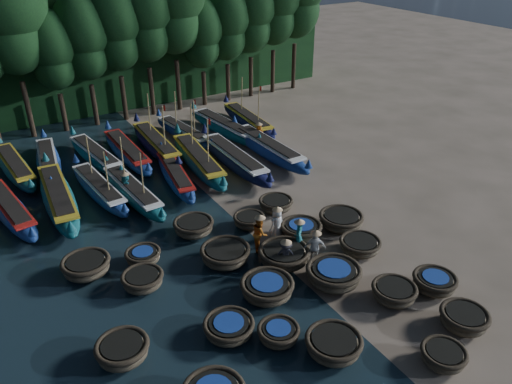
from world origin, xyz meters
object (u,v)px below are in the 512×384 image
coracle_19 (341,220)px  fisherman_0 (277,223)px  long_boat_7 (234,159)px  fisherman_3 (286,254)px  long_boat_17 (248,120)px  coracle_3 (443,356)px  coracle_4 (464,319)px  fisherman_4 (315,246)px  fisherman_1 (299,236)px  coracle_20 (86,266)px  long_boat_6 (198,160)px  long_boat_4 (132,191)px  long_boat_11 (48,162)px  coracle_24 (276,204)px  long_boat_1 (10,209)px  long_boat_16 (224,127)px  coracle_10 (123,350)px  coracle_15 (143,280)px  fisherman_6 (259,133)px  long_boat_10 (15,167)px  long_boat_8 (268,148)px  long_boat_15 (184,133)px  fisherman_5 (126,185)px  coracle_16 (225,254)px  coracle_21 (143,256)px  long_boat_2 (58,197)px  long_boat_14 (156,144)px  coracle_22 (194,226)px  coracle_11 (229,327)px  coracle_8 (394,292)px  coracle_7 (334,344)px  fisherman_2 (260,232)px  long_boat_12 (96,155)px  long_boat_5 (176,175)px  long_boat_3 (99,188)px  coracle_13 (334,274)px  coracle_18 (301,230)px  coracle_23 (249,220)px  coracle_17 (284,255)px

coracle_19 → fisherman_0: bearing=165.6°
long_boat_7 → fisherman_3: (-3.21, -10.41, 0.19)m
long_boat_17 → coracle_3: bearing=-100.0°
coracle_4 → long_boat_7: (-0.51, 17.02, 0.17)m
long_boat_17 → fisherman_4: size_ratio=4.49×
fisherman_1 → fisherman_4: bearing=49.3°
coracle_20 → long_boat_6: long_boat_6 is taller
long_boat_4 → long_boat_11: (-3.20, 6.44, 0.00)m
coracle_24 → long_boat_1: (-12.34, 6.63, 0.16)m
long_boat_16 → coracle_10: bearing=-134.0°
coracle_4 → long_boat_11: 25.11m
coracle_15 → fisherman_6: (12.44, 10.68, 0.43)m
coracle_10 → long_boat_10: size_ratio=0.27×
long_boat_8 → long_boat_15: bearing=120.7°
fisherman_5 → long_boat_1: bearing=64.9°
coracle_16 → coracle_21: 3.75m
long_boat_2 → fisherman_1: size_ratio=4.63×
coracle_3 → long_boat_6: long_boat_6 is taller
long_boat_14 → fisherman_5: 6.42m
coracle_22 → long_boat_10: bearing=118.9°
coracle_11 → long_boat_7: size_ratio=0.26×
coracle_11 → fisherman_0: fisherman_0 is taller
coracle_8 → coracle_24: 8.64m
coracle_11 → long_boat_4: bearing=87.8°
coracle_15 → fisherman_3: 6.28m
fisherman_1 → fisherman_3: 1.40m
coracle_7 → fisherman_2: fisherman_2 is taller
long_boat_11 → fisherman_2: (6.71, -14.26, 0.41)m
coracle_8 → long_boat_6: size_ratio=0.21×
coracle_24 → long_boat_1: bearing=151.7°
long_boat_10 → long_boat_12: long_boat_10 is taller
long_boat_15 → long_boat_5: bearing=-125.0°
coracle_20 → long_boat_3: bearing=69.6°
long_boat_5 → long_boat_11: size_ratio=0.92×
coracle_21 → fisherman_5: size_ratio=1.12×
coracle_13 → coracle_24: coracle_13 is taller
coracle_13 → fisherman_3: 2.27m
coracle_3 → fisherman_1: size_ratio=0.97×
coracle_3 → fisherman_6: size_ratio=1.11×
coracle_21 → fisherman_4: (6.66, -4.08, 0.52)m
coracle_16 → long_boat_11: bearing=108.6°
long_boat_12 → coracle_18: bearing=-73.2°
coracle_10 → long_boat_12: size_ratio=0.27×
coracle_8 → coracle_10: coracle_10 is taller
long_boat_1 → long_boat_15: (12.23, 5.11, -0.02)m
coracle_10 → coracle_23: 9.86m
long_boat_16 → long_boat_7: bearing=-117.9°
long_boat_15 → long_boat_16: long_boat_15 is taller
coracle_17 → long_boat_10: long_boat_10 is taller
long_boat_11 → coracle_19: bearing=-45.0°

